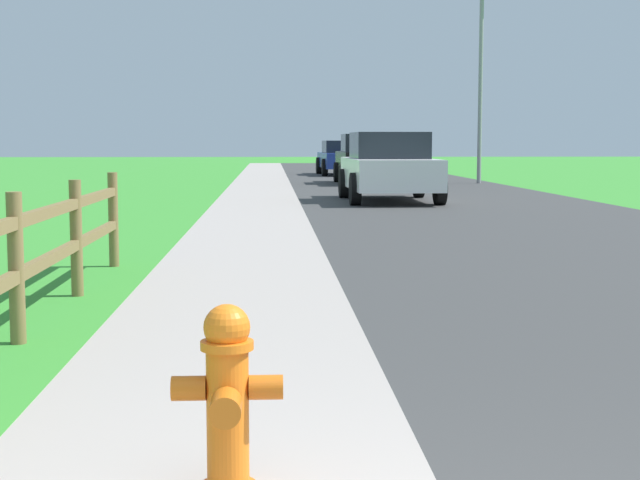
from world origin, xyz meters
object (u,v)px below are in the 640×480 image
parked_suv_white (389,167)px  parked_car_blue (342,157)px  parked_car_black (367,159)px  street_lamp (484,60)px  fire_hydrant (227,396)px

parked_suv_white → parked_car_blue: (0.24, 17.79, -0.07)m
parked_car_black → street_lamp: size_ratio=0.61×
fire_hydrant → parked_car_black: bearing=83.0°
parked_car_black → parked_car_blue: size_ratio=0.89×
parked_car_blue → parked_suv_white: bearing=-90.8°
fire_hydrant → parked_suv_white: size_ratio=0.17×
fire_hydrant → parked_car_blue: (3.24, 36.50, 0.34)m
parked_car_blue → street_lamp: 9.93m
fire_hydrant → parked_car_black: (3.43, 28.14, 0.41)m
parked_suv_white → parked_car_black: (0.43, 9.43, 0.00)m
parked_car_blue → street_lamp: bearing=-63.9°
parked_suv_white → street_lamp: street_lamp is taller
street_lamp → fire_hydrant: bearing=-104.7°
parked_car_blue → street_lamp: (4.11, -8.38, 3.39)m
parked_car_black → street_lamp: (3.92, -0.02, 3.32)m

